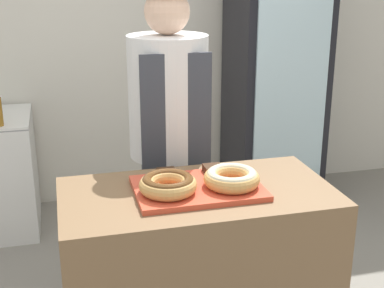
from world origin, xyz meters
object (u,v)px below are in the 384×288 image
donut_light_glaze (232,177)px  baker_person (169,142)px  serving_tray (198,188)px  brownie_back_left (167,173)px  brownie_back_right (213,169)px  beverage_fridge (275,85)px  donut_chocolate_glaze (168,184)px

donut_light_glaze → baker_person: (-0.13, 0.67, -0.04)m
serving_tray → brownie_back_left: brownie_back_left is taller
serving_tray → baker_person: 0.63m
baker_person → serving_tray: bearing=-90.7°
serving_tray → donut_light_glaze: donut_light_glaze is taller
serving_tray → brownie_back_right: 0.17m
donut_light_glaze → brownie_back_right: bearing=100.2°
serving_tray → donut_light_glaze: bearing=-16.2°
donut_light_glaze → beverage_fridge: 2.01m
donut_light_glaze → brownie_back_left: size_ratio=2.98×
donut_chocolate_glaze → brownie_back_left: donut_chocolate_glaze is taller
donut_light_glaze → beverage_fridge: beverage_fridge is taller
brownie_back_left → baker_person: size_ratio=0.05×
serving_tray → brownie_back_left: 0.17m
baker_person → donut_chocolate_glaze: bearing=-102.4°
serving_tray → donut_chocolate_glaze: 0.15m
brownie_back_left → donut_chocolate_glaze: bearing=-100.2°
brownie_back_right → donut_light_glaze: bearing=-79.8°
donut_chocolate_glaze → beverage_fridge: size_ratio=0.13×
brownie_back_left → beverage_fridge: (1.19, 1.60, 0.00)m
brownie_back_left → beverage_fridge: bearing=53.4°
beverage_fridge → serving_tray: bearing=-121.9°
beverage_fridge → brownie_back_right: bearing=-121.3°
brownie_back_left → brownie_back_right: (0.21, 0.00, 0.00)m
baker_person → donut_light_glaze: bearing=-78.9°
brownie_back_left → beverage_fridge: size_ratio=0.04×
serving_tray → brownie_back_left: size_ratio=6.68×
brownie_back_right → brownie_back_left: bearing=180.0°
brownie_back_right → serving_tray: bearing=-128.4°
serving_tray → donut_chocolate_glaze: size_ratio=2.24×
donut_chocolate_glaze → beverage_fridge: (1.22, 1.77, -0.02)m
donut_light_glaze → baker_person: size_ratio=0.14×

